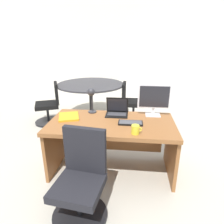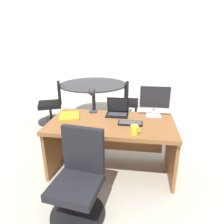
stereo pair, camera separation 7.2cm
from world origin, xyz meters
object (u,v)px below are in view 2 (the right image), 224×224
(coffee_mug, at_px, (135,130))
(meeting_table, at_px, (93,92))
(meeting_chair_far, at_px, (53,107))
(monitor, at_px, (155,98))
(desk_lamp, at_px, (92,95))
(laptop, at_px, (118,109))
(office_chair, at_px, (79,184))
(desk, at_px, (112,134))
(keyboard, at_px, (130,123))
(mouse, at_px, (78,129))
(book, at_px, (69,116))
(meeting_chair_near, at_px, (134,105))

(coffee_mug, height_order, meeting_table, coffee_mug)
(meeting_chair_far, bearing_deg, monitor, -31.06)
(desk_lamp, xyz_separation_m, coffee_mug, (0.61, -0.60, -0.21))
(laptop, distance_m, office_chair, 1.17)
(desk, height_order, keyboard, keyboard)
(mouse, bearing_deg, keyboard, 25.00)
(coffee_mug, bearing_deg, meeting_chair_far, 134.51)
(meeting_table, bearing_deg, desk, -69.97)
(desk, relative_size, book, 4.25)
(coffee_mug, height_order, office_chair, office_chair)
(monitor, relative_size, office_chair, 0.48)
(mouse, height_order, book, mouse)
(coffee_mug, bearing_deg, monitor, 67.77)
(coffee_mug, bearing_deg, book, 156.00)
(laptop, height_order, meeting_chair_near, laptop)
(monitor, distance_m, keyboard, 0.50)
(desk_lamp, distance_m, coffee_mug, 0.88)
(meeting_table, bearing_deg, meeting_chair_far, -156.84)
(desk, relative_size, meeting_chair_near, 1.92)
(desk, xyz_separation_m, meeting_chair_far, (-1.48, 1.47, -0.19))
(keyboard, distance_m, meeting_table, 2.10)
(mouse, bearing_deg, monitor, 33.73)
(book, height_order, meeting_table, meeting_table)
(desk, relative_size, mouse, 21.67)
(coffee_mug, relative_size, meeting_table, 0.08)
(office_chair, xyz_separation_m, meeting_chair_near, (0.46, 2.59, -0.01))
(monitor, height_order, coffee_mug, monitor)
(desk_lamp, distance_m, meeting_chair_near, 1.76)
(meeting_table, distance_m, meeting_chair_near, 0.93)
(coffee_mug, xyz_separation_m, office_chair, (-0.53, -0.45, -0.42))
(desk, distance_m, book, 0.63)
(monitor, height_order, keyboard, monitor)
(desk, xyz_separation_m, meeting_table, (-0.66, 1.82, 0.07))
(mouse, height_order, meeting_chair_near, meeting_chair_near)
(keyboard, bearing_deg, meeting_chair_far, 138.23)
(laptop, bearing_deg, meeting_table, 114.31)
(desk_lamp, height_order, meeting_chair_far, desk_lamp)
(meeting_table, relative_size, meeting_chair_far, 1.68)
(office_chair, bearing_deg, mouse, 104.64)
(desk, distance_m, office_chair, 0.84)
(coffee_mug, bearing_deg, meeting_table, 113.98)
(meeting_table, bearing_deg, laptop, -65.69)
(book, bearing_deg, monitor, 9.90)
(desk, distance_m, meeting_chair_far, 2.10)
(meeting_chair_near, bearing_deg, mouse, -105.05)
(keyboard, height_order, meeting_chair_far, meeting_chair_far)
(mouse, xyz_separation_m, coffee_mug, (0.64, -0.00, 0.04))
(desk, bearing_deg, keyboard, -15.92)
(desk_lamp, relative_size, coffee_mug, 3.11)
(book, distance_m, meeting_chair_near, 1.97)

